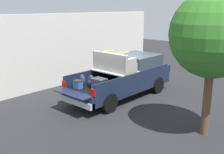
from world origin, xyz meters
name	(u,v)px	position (x,y,z in m)	size (l,w,h in m)	color
ground_plane	(121,97)	(0.00, 0.00, 0.00)	(40.00, 40.00, 0.00)	#262628
pickup_truck	(126,76)	(0.37, 0.00, 0.96)	(6.05, 2.06, 2.23)	#162138
building_facade	(79,47)	(0.81, 3.86, 1.91)	(11.93, 0.36, 3.82)	silver
tree_background	(213,35)	(-0.98, -4.58, 3.32)	(2.72, 2.72, 4.70)	brown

